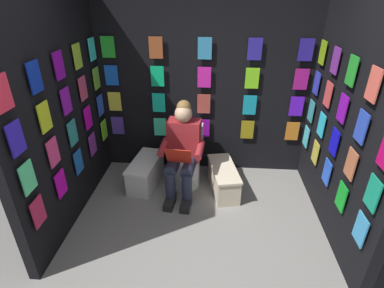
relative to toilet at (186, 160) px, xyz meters
name	(u,v)px	position (x,y,z in m)	size (l,w,h in m)	color
display_wall_back	(204,83)	(-0.21, -0.45, 0.92)	(2.86, 0.14, 2.49)	black
display_wall_left	(349,118)	(-1.63, 0.63, 0.91)	(0.14, 2.06, 2.49)	black
display_wall_right	(60,110)	(1.22, 0.63, 0.91)	(0.14, 2.06, 2.49)	black
toilet	(186,160)	(0.00, 0.00, 0.00)	(0.42, 0.57, 0.77)	white
person_reading	(183,150)	(0.02, 0.23, 0.27)	(0.55, 0.71, 1.19)	maroon
comic_longbox_near	(146,172)	(0.53, 0.09, -0.15)	(0.41, 0.74, 0.35)	white
comic_longbox_far	(223,179)	(-0.50, 0.17, -0.15)	(0.44, 0.77, 0.34)	beige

